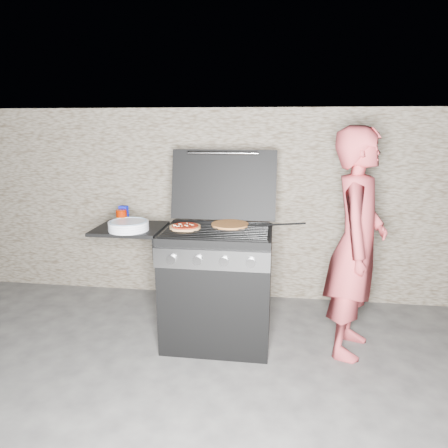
# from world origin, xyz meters

# --- Properties ---
(ground) EXTENTS (50.00, 50.00, 0.00)m
(ground) POSITION_xyz_m (0.00, 0.00, 0.00)
(ground) COLOR #3B3A39
(stone_wall) EXTENTS (8.00, 0.35, 1.80)m
(stone_wall) POSITION_xyz_m (0.00, 1.05, 0.90)
(stone_wall) COLOR gray
(stone_wall) RESTS_ON ground
(gas_grill) EXTENTS (1.34, 0.79, 0.91)m
(gas_grill) POSITION_xyz_m (-0.25, 0.00, 0.46)
(gas_grill) COLOR black
(gas_grill) RESTS_ON ground
(pizza_topped) EXTENTS (0.26, 0.26, 0.03)m
(pizza_topped) POSITION_xyz_m (-0.24, -0.01, 0.92)
(pizza_topped) COLOR tan
(pizza_topped) RESTS_ON gas_grill
(pizza_plain) EXTENTS (0.36, 0.36, 0.02)m
(pizza_plain) POSITION_xyz_m (0.08, 0.12, 0.92)
(pizza_plain) COLOR #E1974D
(pizza_plain) RESTS_ON gas_grill
(sauce_jar) EXTENTS (0.10, 0.10, 0.13)m
(sauce_jar) POSITION_xyz_m (-0.74, 0.03, 0.97)
(sauce_jar) COLOR #741300
(sauce_jar) RESTS_ON gas_grill
(blue_carton) EXTENTS (0.07, 0.05, 0.14)m
(blue_carton) POSITION_xyz_m (-0.75, 0.10, 0.97)
(blue_carton) COLOR #0A1195
(blue_carton) RESTS_ON gas_grill
(plate_stack) EXTENTS (0.36, 0.36, 0.07)m
(plate_stack) POSITION_xyz_m (-0.64, -0.09, 0.94)
(plate_stack) COLOR silver
(plate_stack) RESTS_ON gas_grill
(person) EXTENTS (0.55, 0.69, 1.65)m
(person) POSITION_xyz_m (1.00, 0.02, 0.83)
(person) COLOR #BE4146
(person) RESTS_ON ground
(tongs) EXTENTS (0.47, 0.23, 0.10)m
(tongs) POSITION_xyz_m (0.40, 0.00, 0.96)
(tongs) COLOR black
(tongs) RESTS_ON gas_grill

